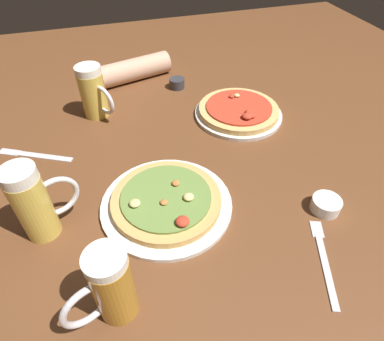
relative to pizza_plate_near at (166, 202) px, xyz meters
name	(u,v)px	position (x,y,z in m)	size (l,w,h in m)	color
ground_plane	(192,180)	(0.09, 0.08, -0.03)	(2.40, 2.40, 0.03)	brown
pizza_plate_near	(166,202)	(0.00, 0.00, 0.00)	(0.31, 0.31, 0.05)	silver
pizza_plate_far	(239,111)	(0.31, 0.31, 0.00)	(0.28, 0.28, 0.05)	silver
beer_mug_dark	(94,92)	(-0.12, 0.45, 0.07)	(0.10, 0.12, 0.17)	gold
beer_mug_amber	(35,203)	(-0.27, 0.01, 0.07)	(0.13, 0.08, 0.18)	gold
beer_mug_pale	(110,287)	(-0.15, -0.22, 0.07)	(0.13, 0.08, 0.17)	#B27A23
ramekin_sauce	(177,83)	(0.17, 0.55, 0.00)	(0.05, 0.05, 0.03)	#333338
ramekin_butter	(326,205)	(0.35, -0.12, 0.00)	(0.07, 0.07, 0.03)	white
fork_left	(324,259)	(0.28, -0.24, -0.01)	(0.10, 0.20, 0.01)	silver
knife_right	(35,155)	(-0.31, 0.29, -0.01)	(0.20, 0.12, 0.01)	silver
diner_arm	(125,72)	(0.00, 0.64, 0.02)	(0.33, 0.15, 0.08)	tan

